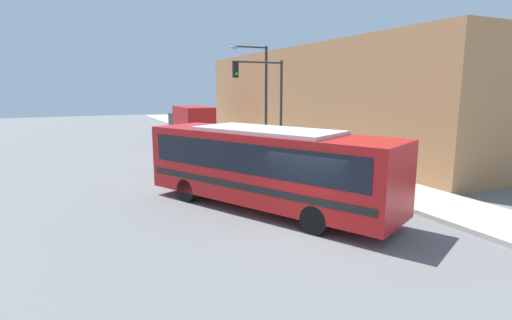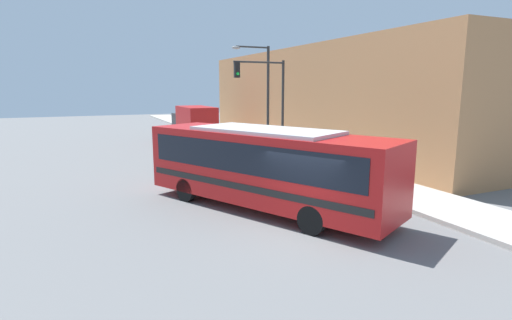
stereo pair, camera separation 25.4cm
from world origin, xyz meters
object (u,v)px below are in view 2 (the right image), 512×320
object	(u,v)px
delivery_truck	(194,122)
traffic_light_pole	(267,93)
city_bus	(265,163)
fire_hydrant	(335,169)
street_lamp	(263,90)
parking_meter	(301,151)

from	to	relation	value
delivery_truck	traffic_light_pole	world-z (taller)	traffic_light_pole
city_bus	traffic_light_pole	xyz separation A→B (m)	(4.31, 8.64, 2.46)
delivery_truck	fire_hydrant	bearing A→B (deg)	-82.07
city_bus	traffic_light_pole	size ratio (longest dim) A/B	1.70
city_bus	street_lamp	size ratio (longest dim) A/B	1.45
fire_hydrant	street_lamp	world-z (taller)	street_lamp
traffic_light_pole	street_lamp	bearing A→B (deg)	70.61
fire_hydrant	city_bus	bearing A→B (deg)	-151.14
fire_hydrant	street_lamp	distance (m)	8.88
delivery_truck	traffic_light_pole	xyz separation A→B (m)	(1.46, -11.17, 2.59)
city_bus	delivery_truck	size ratio (longest dim) A/B	1.48
traffic_light_pole	parking_meter	distance (m)	4.19
traffic_light_pole	parking_meter	xyz separation A→B (m)	(0.90, -2.51, -3.23)
delivery_truck	street_lamp	size ratio (longest dim) A/B	0.98
traffic_light_pole	fire_hydrant	bearing A→B (deg)	-81.15
traffic_light_pole	parking_meter	size ratio (longest dim) A/B	5.03
fire_hydrant	parking_meter	world-z (taller)	parking_meter
fire_hydrant	traffic_light_pole	size ratio (longest dim) A/B	0.13
parking_meter	street_lamp	world-z (taller)	street_lamp
city_bus	parking_meter	size ratio (longest dim) A/B	8.55
street_lamp	parking_meter	bearing A→B (deg)	-88.78
parking_meter	street_lamp	distance (m)	5.84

